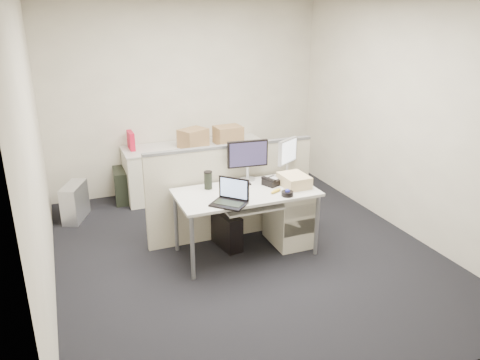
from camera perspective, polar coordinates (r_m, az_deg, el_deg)
name	(u,v)px	position (r m, az deg, el deg)	size (l,w,h in m)	color
floor	(246,252)	(5.30, 0.69, -8.79)	(4.00, 4.50, 0.01)	black
wall_back	(187,98)	(6.88, -6.51, 9.91)	(4.00, 0.02, 2.70)	#B2A897
wall_front	(389,223)	(2.96, 17.69, -5.00)	(4.00, 0.02, 2.70)	#B2A897
wall_left	(34,156)	(4.46, -23.77, 2.67)	(0.02, 4.50, 2.70)	#B2A897
wall_right	(404,119)	(5.84, 19.38, 7.06)	(0.02, 4.50, 2.70)	#B2A897
desk	(246,197)	(5.01, 0.73, -2.07)	(1.50, 0.75, 0.73)	beige
keyboard_tray	(252,207)	(4.87, 1.53, -3.30)	(0.62, 0.32, 0.02)	beige
drawer_pedestal	(288,216)	(5.40, 5.93, -4.39)	(0.40, 0.55, 0.65)	beige
cubicle_partition	(231,193)	(5.44, -1.07, -1.54)	(2.00, 0.06, 1.10)	tan
back_counter	(195,170)	(6.83, -5.47, 1.27)	(2.00, 0.60, 0.72)	beige
monitor_main	(248,160)	(5.24, 0.93, 2.40)	(0.46, 0.18, 0.46)	black
monitor_small	(287,157)	(5.45, 5.79, 2.78)	(0.35, 0.17, 0.42)	#B7B7BC
laptop	(229,193)	(4.59, -1.39, -1.63)	(0.33, 0.25, 0.25)	black
trackball	(287,194)	(4.88, 5.79, -1.67)	(0.13, 0.13, 0.05)	black
desk_phone	(273,182)	(5.18, 4.02, -0.21)	(0.20, 0.16, 0.06)	black
paper_stack	(231,188)	(5.04, -1.05, -1.02)	(0.24, 0.30, 0.01)	silver
sticky_pad	(242,191)	(4.96, 0.20, -1.38)	(0.08, 0.08, 0.01)	#F9F637
travel_mug	(208,181)	(5.03, -3.91, -0.08)	(0.09, 0.09, 0.18)	black
banana	(276,191)	(4.96, 4.39, -1.32)	(0.17, 0.04, 0.04)	#FFE84D
cellphone	(247,183)	(5.19, 0.91, -0.40)	(0.06, 0.11, 0.01)	black
manila_folders	(294,180)	(5.14, 6.62, -0.06)	(0.27, 0.34, 0.13)	#CEB582
keyboard	(247,204)	(4.88, 0.81, -2.95)	(0.49, 0.17, 0.03)	black
pc_tower_desk	(227,230)	(5.32, -1.62, -6.14)	(0.17, 0.44, 0.41)	black
pc_tower_spare_dark	(122,185)	(6.77, -14.22, -0.61)	(0.20, 0.49, 0.46)	black
pc_tower_spare_silver	(75,202)	(6.36, -19.49, -2.53)	(0.20, 0.50, 0.47)	#B7B7BC
cardboard_box_left	(193,139)	(6.56, -5.73, 5.02)	(0.37, 0.28, 0.28)	#9D6C4D
cardboard_box_right	(228,135)	(6.71, -1.46, 5.45)	(0.37, 0.29, 0.27)	#9D6C4D
red_binder	(131,141)	(6.60, -13.15, 4.64)	(0.07, 0.28, 0.26)	#B80F2A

